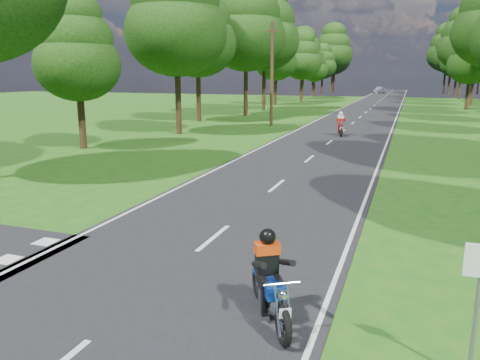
% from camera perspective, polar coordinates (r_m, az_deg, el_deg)
% --- Properties ---
extents(ground, '(160.00, 160.00, 0.00)m').
position_cam_1_polar(ground, '(10.34, -7.69, -10.64)').
color(ground, '#1A5A14').
rests_on(ground, ground).
extents(main_road, '(7.00, 140.00, 0.02)m').
position_cam_1_polar(main_road, '(58.69, 15.63, 8.39)').
color(main_road, black).
rests_on(main_road, ground).
extents(road_markings, '(7.40, 140.00, 0.01)m').
position_cam_1_polar(road_markings, '(56.83, 15.34, 8.29)').
color(road_markings, silver).
rests_on(road_markings, main_road).
extents(treeline, '(40.00, 115.35, 14.78)m').
position_cam_1_polar(treeline, '(68.63, 17.99, 15.73)').
color(treeline, black).
rests_on(treeline, ground).
extents(telegraph_pole, '(1.20, 0.26, 8.00)m').
position_cam_1_polar(telegraph_pole, '(37.85, 3.91, 12.78)').
color(telegraph_pole, '#382616').
rests_on(telegraph_pole, ground).
extents(road_sign, '(0.45, 0.07, 2.00)m').
position_cam_1_polar(road_sign, '(7.01, 27.14, -11.84)').
color(road_sign, slate).
rests_on(road_sign, ground).
extents(rider_near_blue, '(1.51, 1.92, 1.56)m').
position_cam_1_polar(rider_near_blue, '(7.96, 3.71, -11.70)').
color(rider_near_blue, '#0E359B').
rests_on(rider_near_blue, main_road).
extents(rider_far_red, '(1.03, 2.01, 1.60)m').
position_cam_1_polar(rider_far_red, '(32.20, 12.17, 6.72)').
color(rider_far_red, '#9D0C12').
rests_on(rider_far_red, main_road).
extents(distant_car, '(2.64, 4.62, 1.48)m').
position_cam_1_polar(distant_car, '(105.33, 16.61, 10.52)').
color(distant_car, '#B9BCC0').
rests_on(distant_car, main_road).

